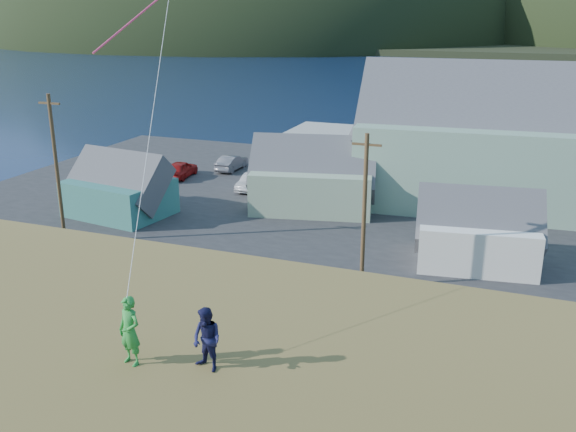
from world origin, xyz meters
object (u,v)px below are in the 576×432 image
object	(u,v)px
shed_teal	(119,187)
shed_palegreen_far	(409,151)
shed_white	(478,231)
kite_flyer_green	(130,331)
shed_palegreen_near	(313,177)
kite_flyer_navy	(207,340)
wharf	(394,143)

from	to	relation	value
shed_teal	shed_palegreen_far	distance (m)	25.65
shed_palegreen_far	shed_white	bearing A→B (deg)	-53.57
shed_white	shed_palegreen_far	size ratio (longest dim) A/B	0.67
shed_white	kite_flyer_green	distance (m)	28.30
shed_teal	shed_palegreen_far	world-z (taller)	shed_palegreen_far
shed_teal	shed_palegreen_near	size ratio (longest dim) A/B	0.79
shed_white	shed_palegreen_far	distance (m)	19.91
shed_palegreen_near	shed_white	size ratio (longest dim) A/B	1.33
shed_palegreen_near	kite_flyer_navy	size ratio (longest dim) A/B	6.86
wharf	shed_white	xyz separation A→B (m)	(11.85, -32.73, 1.82)
shed_teal	shed_palegreen_near	distance (m)	14.73
shed_palegreen_near	kite_flyer_navy	world-z (taller)	kite_flyer_navy
shed_palegreen_near	shed_palegreen_far	size ratio (longest dim) A/B	0.88
kite_flyer_navy	shed_white	bearing A→B (deg)	98.45
wharf	shed_palegreen_far	size ratio (longest dim) A/B	2.17
shed_white	shed_palegreen_near	bearing A→B (deg)	142.94
wharf	shed_palegreen_near	distance (m)	25.63
shed_palegreen_near	kite_flyer_green	world-z (taller)	kite_flyer_green
shed_palegreen_near	shed_palegreen_far	bearing A→B (deg)	52.40
wharf	kite_flyer_navy	bearing A→B (deg)	-82.66
shed_palegreen_far	shed_teal	bearing A→B (deg)	-122.22
shed_teal	shed_palegreen_near	xyz separation A→B (m)	(13.15, 6.63, 0.36)
wharf	shed_palegreen_near	world-z (taller)	shed_palegreen_near
kite_flyer_green	shed_teal	bearing A→B (deg)	140.22
wharf	kite_flyer_green	xyz separation A→B (m)	(5.84, -59.77, 7.60)
shed_palegreen_near	shed_white	bearing A→B (deg)	-41.21
kite_flyer_green	wharf	bearing A→B (deg)	109.76
shed_teal	shed_white	size ratio (longest dim) A/B	1.04
shed_white	kite_flyer_navy	bearing A→B (deg)	-106.91
shed_white	kite_flyer_green	size ratio (longest dim) A/B	4.69
shed_white	wharf	bearing A→B (deg)	101.95
shed_white	kite_flyer_green	bearing A→B (deg)	-110.46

